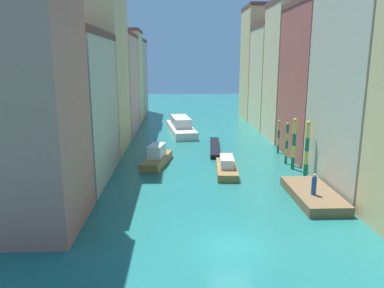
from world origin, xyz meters
TOP-DOWN VIEW (x-y plane):
  - ground_plane at (0.00, 24.50)m, footprint 154.00×154.00m
  - building_left_0 at (-12.84, 3.46)m, footprint 7.43×7.39m
  - building_left_1 at (-12.84, 13.41)m, footprint 7.43×11.87m
  - building_left_2 at (-12.84, 24.50)m, footprint 7.43×10.05m
  - building_left_3 at (-12.84, 35.77)m, footprint 7.43×11.88m
  - building_left_4 at (-12.84, 46.05)m, footprint 7.43×8.04m
  - building_left_5 at (-12.84, 55.04)m, footprint 7.43×9.52m
  - building_right_1 at (12.84, 9.83)m, footprint 7.43×10.79m
  - building_right_2 at (12.84, 20.28)m, footprint 7.43×10.01m
  - building_right_3 at (12.84, 29.68)m, footprint 7.43×8.01m
  - building_right_4 at (12.84, 38.88)m, footprint 7.43×9.67m
  - building_right_5 at (12.84, 48.69)m, footprint 7.43×9.16m
  - waterfront_dock at (7.34, 7.16)m, footprint 3.11×7.13m
  - person_on_dock at (6.99, 6.25)m, footprint 0.36×0.36m
  - mooring_pole_0 at (8.65, 12.73)m, footprint 0.39×0.39m
  - mooring_pole_1 at (8.28, 15.32)m, footprint 0.38×0.38m
  - mooring_pole_2 at (8.17, 17.24)m, footprint 0.29×0.29m
  - mooring_pole_3 at (8.61, 21.88)m, footprint 0.27×0.27m
  - vaporetto_white at (-2.53, 34.29)m, footprint 4.59×12.03m
  - gondola_black at (1.46, 23.82)m, footprint 1.92×9.58m
  - motorboat_0 at (-5.18, 17.48)m, footprint 3.15×6.61m
  - motorboat_1 at (1.61, 14.28)m, footprint 2.36×6.30m

SIDE VIEW (x-z plane):
  - ground_plane at x=0.00m, z-range 0.00..0.00m
  - gondola_black at x=1.46m, z-range 0.00..0.51m
  - waterfront_dock at x=7.34m, z-range 0.00..0.73m
  - motorboat_1 at x=1.61m, z-range -0.21..1.35m
  - motorboat_0 at x=-5.18m, z-range -0.32..1.76m
  - vaporetto_white at x=-2.53m, z-range -0.27..2.15m
  - person_on_dock at x=6.99m, z-range 0.67..2.28m
  - mooring_pole_3 at x=8.61m, z-range 0.04..3.84m
  - mooring_pole_2 at x=8.17m, z-range 0.05..4.37m
  - mooring_pole_1 at x=8.28m, z-range 0.06..5.11m
  - mooring_pole_0 at x=8.65m, z-range 0.06..5.27m
  - building_left_1 at x=-12.84m, z-range 0.01..12.93m
  - building_left_3 at x=-12.84m, z-range 0.01..14.36m
  - building_left_5 at x=-12.84m, z-range 0.01..14.56m
  - building_left_0 at x=-12.84m, z-range 0.01..15.30m
  - building_left_4 at x=-12.84m, z-range 0.01..15.64m
  - building_right_4 at x=12.84m, z-range 0.01..16.06m
  - building_right_2 at x=12.84m, z-range 0.01..16.60m
  - building_right_3 at x=12.84m, z-range 0.01..18.04m
  - building_right_5 at x=12.84m, z-range 0.01..19.97m
  - building_right_1 at x=12.84m, z-range 0.01..20.22m
  - building_left_2 at x=-12.84m, z-range 0.01..20.27m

